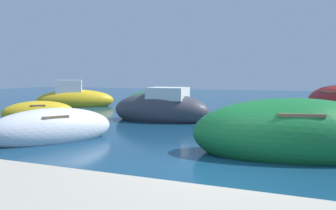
{
  "coord_description": "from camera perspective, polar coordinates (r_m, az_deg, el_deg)",
  "views": [
    {
      "loc": [
        1.43,
        -6.64,
        2.16
      ],
      "look_at": [
        -4.33,
        8.29,
        0.66
      ],
      "focal_mm": 34.62,
      "sensor_mm": 36.0,
      "label": 1
    }
  ],
  "objects": [
    {
      "name": "moored_boat_0",
      "position": [
        9.28,
        21.22,
        -4.97
      ],
      "size": [
        5.72,
        3.24,
        2.0
      ],
      "rotation": [
        0.0,
        0.0,
        0.2
      ],
      "color": "#197233",
      "rests_on": "ground"
    },
    {
      "name": "moored_boat_3",
      "position": [
        11.31,
        -19.77,
        -3.99
      ],
      "size": [
        3.58,
        4.16,
        1.39
      ],
      "rotation": [
        0.0,
        0.0,
        0.95
      ],
      "color": "white",
      "rests_on": "ground"
    },
    {
      "name": "moored_boat_5",
      "position": [
        16.89,
        -21.81,
        -1.27
      ],
      "size": [
        3.36,
        3.15,
        1.17
      ],
      "rotation": [
        0.0,
        0.0,
        3.85
      ],
      "color": "gold",
      "rests_on": "ground"
    },
    {
      "name": "moored_boat_2",
      "position": [
        22.98,
        -16.09,
        1.03
      ],
      "size": [
        5.18,
        4.18,
        2.13
      ],
      "rotation": [
        0.0,
        0.0,
        0.58
      ],
      "color": "gold",
      "rests_on": "ground"
    },
    {
      "name": "moored_boat_1",
      "position": [
        21.54,
        -2.07,
        0.67
      ],
      "size": [
        4.25,
        3.95,
        1.45
      ],
      "rotation": [
        0.0,
        0.0,
        0.7
      ],
      "color": "#197233",
      "rests_on": "ground"
    },
    {
      "name": "moored_boat_4",
      "position": [
        15.27,
        -1.23,
        -0.74
      ],
      "size": [
        4.73,
        1.99,
        1.96
      ],
      "rotation": [
        0.0,
        0.0,
        3.16
      ],
      "color": "#3F3F47",
      "rests_on": "ground"
    },
    {
      "name": "ground",
      "position": [
        7.13,
        8.74,
        -12.35
      ],
      "size": [
        80.0,
        80.0,
        0.0
      ],
      "primitive_type": "plane",
      "color": "navy"
    }
  ]
}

